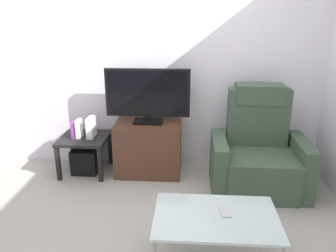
{
  "coord_description": "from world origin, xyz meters",
  "views": [
    {
      "loc": [
        0.35,
        -2.74,
        1.8
      ],
      "look_at": [
        0.13,
        0.5,
        0.7
      ],
      "focal_mm": 36.0,
      "sensor_mm": 36.0,
      "label": 1
    }
  ],
  "objects_px": {
    "television": "(148,95)",
    "game_console": "(91,127)",
    "side_table": "(84,142)",
    "coffee_table": "(216,219)",
    "tv_stand": "(148,148)",
    "book_middle": "(79,129)",
    "book_leftmost": "(74,129)",
    "subwoofer_box": "(86,160)",
    "cell_phone": "(225,211)",
    "recliner_armchair": "(258,154)"
  },
  "relations": [
    {
      "from": "tv_stand",
      "to": "television",
      "type": "height_order",
      "value": "television"
    },
    {
      "from": "television",
      "to": "recliner_armchair",
      "type": "xyz_separation_m",
      "value": [
        1.2,
        -0.26,
        -0.56
      ]
    },
    {
      "from": "book_middle",
      "to": "cell_phone",
      "type": "xyz_separation_m",
      "value": [
        1.53,
        -1.37,
        -0.14
      ]
    },
    {
      "from": "game_console",
      "to": "cell_phone",
      "type": "distance_m",
      "value": 1.98
    },
    {
      "from": "television",
      "to": "game_console",
      "type": "bearing_deg",
      "value": -177.52
    },
    {
      "from": "television",
      "to": "recliner_armchair",
      "type": "height_order",
      "value": "television"
    },
    {
      "from": "book_middle",
      "to": "game_console",
      "type": "xyz_separation_m",
      "value": [
        0.13,
        0.03,
        0.01
      ]
    },
    {
      "from": "book_leftmost",
      "to": "book_middle",
      "type": "distance_m",
      "value": 0.06
    },
    {
      "from": "recliner_armchair",
      "to": "game_console",
      "type": "distance_m",
      "value": 1.88
    },
    {
      "from": "subwoofer_box",
      "to": "book_middle",
      "type": "relative_size",
      "value": 1.37
    },
    {
      "from": "subwoofer_box",
      "to": "game_console",
      "type": "distance_m",
      "value": 0.42
    },
    {
      "from": "coffee_table",
      "to": "television",
      "type": "bearing_deg",
      "value": 114.53
    },
    {
      "from": "recliner_armchair",
      "to": "book_middle",
      "type": "distance_m",
      "value": 2.01
    },
    {
      "from": "recliner_armchair",
      "to": "cell_phone",
      "type": "relative_size",
      "value": 7.2
    },
    {
      "from": "side_table",
      "to": "coffee_table",
      "type": "distance_m",
      "value": 2.03
    },
    {
      "from": "recliner_armchair",
      "to": "book_leftmost",
      "type": "distance_m",
      "value": 2.06
    },
    {
      "from": "television",
      "to": "side_table",
      "type": "relative_size",
      "value": 1.73
    },
    {
      "from": "television",
      "to": "subwoofer_box",
      "type": "xyz_separation_m",
      "value": [
        -0.74,
        -0.04,
        -0.79
      ]
    },
    {
      "from": "tv_stand",
      "to": "game_console",
      "type": "relative_size",
      "value": 3.23
    },
    {
      "from": "recliner_armchair",
      "to": "coffee_table",
      "type": "relative_size",
      "value": 1.2
    },
    {
      "from": "side_table",
      "to": "tv_stand",
      "type": "bearing_deg",
      "value": 1.5
    },
    {
      "from": "book_leftmost",
      "to": "tv_stand",
      "type": "bearing_deg",
      "value": 2.68
    },
    {
      "from": "book_middle",
      "to": "television",
      "type": "bearing_deg",
      "value": 4.23
    },
    {
      "from": "side_table",
      "to": "cell_phone",
      "type": "xyz_separation_m",
      "value": [
        1.49,
        -1.39,
        0.04
      ]
    },
    {
      "from": "tv_stand",
      "to": "coffee_table",
      "type": "height_order",
      "value": "tv_stand"
    },
    {
      "from": "tv_stand",
      "to": "book_middle",
      "type": "xyz_separation_m",
      "value": [
        -0.79,
        -0.04,
        0.24
      ]
    },
    {
      "from": "side_table",
      "to": "book_middle",
      "type": "relative_size",
      "value": 2.55
    },
    {
      "from": "coffee_table",
      "to": "recliner_armchair",
      "type": "bearing_deg",
      "value": 66.66
    },
    {
      "from": "side_table",
      "to": "game_console",
      "type": "xyz_separation_m",
      "value": [
        0.09,
        0.01,
        0.18
      ]
    },
    {
      "from": "tv_stand",
      "to": "side_table",
      "type": "xyz_separation_m",
      "value": [
        -0.74,
        -0.02,
        0.06
      ]
    },
    {
      "from": "book_middle",
      "to": "cell_phone",
      "type": "bearing_deg",
      "value": -41.77
    },
    {
      "from": "side_table",
      "to": "subwoofer_box",
      "type": "xyz_separation_m",
      "value": [
        0.0,
        -0.0,
        -0.22
      ]
    },
    {
      "from": "game_console",
      "to": "coffee_table",
      "type": "height_order",
      "value": "game_console"
    },
    {
      "from": "coffee_table",
      "to": "cell_phone",
      "type": "xyz_separation_m",
      "value": [
        0.07,
        0.06,
        0.03
      ]
    },
    {
      "from": "television",
      "to": "book_middle",
      "type": "height_order",
      "value": "television"
    },
    {
      "from": "side_table",
      "to": "subwoofer_box",
      "type": "height_order",
      "value": "side_table"
    },
    {
      "from": "television",
      "to": "tv_stand",
      "type": "bearing_deg",
      "value": -90.0
    },
    {
      "from": "tv_stand",
      "to": "game_console",
      "type": "height_order",
      "value": "game_console"
    },
    {
      "from": "book_leftmost",
      "to": "coffee_table",
      "type": "distance_m",
      "value": 2.09
    },
    {
      "from": "side_table",
      "to": "game_console",
      "type": "distance_m",
      "value": 0.2
    },
    {
      "from": "side_table",
      "to": "cell_phone",
      "type": "relative_size",
      "value": 3.6
    },
    {
      "from": "side_table",
      "to": "coffee_table",
      "type": "xyz_separation_m",
      "value": [
        1.42,
        -1.44,
        0.01
      ]
    },
    {
      "from": "side_table",
      "to": "coffee_table",
      "type": "height_order",
      "value": "side_table"
    },
    {
      "from": "coffee_table",
      "to": "cell_phone",
      "type": "relative_size",
      "value": 6.0
    },
    {
      "from": "book_leftmost",
      "to": "subwoofer_box",
      "type": "bearing_deg",
      "value": 11.31
    },
    {
      "from": "tv_stand",
      "to": "side_table",
      "type": "bearing_deg",
      "value": -178.5
    },
    {
      "from": "tv_stand",
      "to": "book_middle",
      "type": "height_order",
      "value": "book_middle"
    },
    {
      "from": "subwoofer_box",
      "to": "tv_stand",
      "type": "bearing_deg",
      "value": 1.5
    },
    {
      "from": "coffee_table",
      "to": "game_console",
      "type": "bearing_deg",
      "value": 132.47
    },
    {
      "from": "book_middle",
      "to": "subwoofer_box",
      "type": "bearing_deg",
      "value": 25.01
    }
  ]
}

